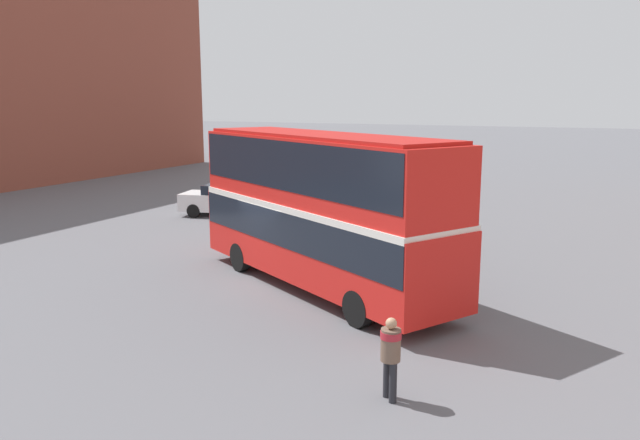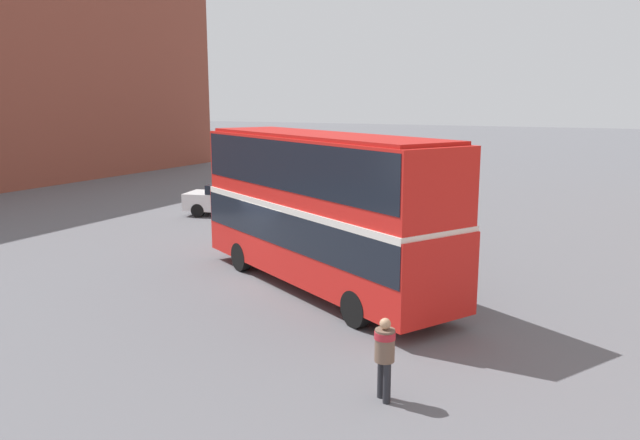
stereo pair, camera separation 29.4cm
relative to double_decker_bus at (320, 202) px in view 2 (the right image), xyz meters
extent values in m
plane|color=#5B5B60|center=(-1.87, 0.20, -2.70)|extent=(240.00, 240.00, 0.00)
cube|color=red|center=(0.00, 0.00, -1.22)|extent=(10.23, 7.33, 2.13)
cube|color=red|center=(0.00, 0.00, 0.89)|extent=(10.06, 7.18, 2.09)
cube|color=black|center=(0.00, 0.00, -0.74)|extent=(10.15, 7.30, 1.05)
cube|color=black|center=(0.00, 0.00, 1.14)|extent=(9.94, 7.13, 1.43)
cube|color=silver|center=(0.00, 0.00, -0.13)|extent=(10.15, 7.30, 0.20)
cube|color=#B11A15|center=(0.00, 0.00, 1.99)|extent=(9.57, 6.80, 0.10)
cylinder|color=black|center=(3.43, -0.67, -2.21)|extent=(0.99, 0.74, 0.97)
cylinder|color=black|center=(2.31, -2.62, -2.21)|extent=(0.99, 0.74, 0.97)
cylinder|color=black|center=(-2.13, 2.52, -2.21)|extent=(0.99, 0.74, 0.97)
cylinder|color=black|center=(-3.25, 0.57, -2.21)|extent=(0.99, 0.74, 0.97)
cylinder|color=#232328|center=(4.44, -6.12, -2.29)|extent=(0.15, 0.15, 0.80)
cylinder|color=#232328|center=(4.26, -5.94, -2.29)|extent=(0.15, 0.15, 0.80)
cylinder|color=brown|center=(4.35, -6.03, -1.57)|extent=(0.55, 0.55, 0.64)
cylinder|color=#B2232D|center=(4.35, -6.03, -1.37)|extent=(0.58, 0.58, 0.14)
sphere|color=tan|center=(4.35, -6.03, -1.14)|extent=(0.22, 0.22, 0.22)
cube|color=black|center=(-3.06, 14.65, -2.00)|extent=(4.55, 2.57, 0.84)
cube|color=black|center=(-3.23, 14.62, -1.36)|extent=(2.48, 2.04, 0.45)
cylinder|color=black|center=(-1.89, 15.71, -2.37)|extent=(0.67, 0.32, 0.64)
cylinder|color=black|center=(-1.61, 14.02, -2.37)|extent=(0.67, 0.32, 0.64)
cylinder|color=black|center=(-4.52, 15.27, -2.37)|extent=(0.67, 0.32, 0.64)
cylinder|color=black|center=(-4.24, 13.59, -2.37)|extent=(0.67, 0.32, 0.64)
cube|color=silver|center=(-9.42, 8.89, -1.99)|extent=(4.61, 2.72, 0.84)
cube|color=black|center=(-9.26, 8.93, -1.34)|extent=(2.55, 2.08, 0.45)
cylinder|color=black|center=(-10.55, 7.80, -2.36)|extent=(0.71, 0.37, 0.67)
cylinder|color=black|center=(-10.91, 9.37, -2.36)|extent=(0.71, 0.37, 0.67)
cylinder|color=black|center=(-7.94, 8.41, -2.36)|extent=(0.71, 0.37, 0.67)
cylinder|color=black|center=(-8.30, 9.98, -2.36)|extent=(0.71, 0.37, 0.67)
camera|label=1|loc=(7.92, -16.73, 3.03)|focal=35.00mm
camera|label=2|loc=(8.19, -16.61, 3.03)|focal=35.00mm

